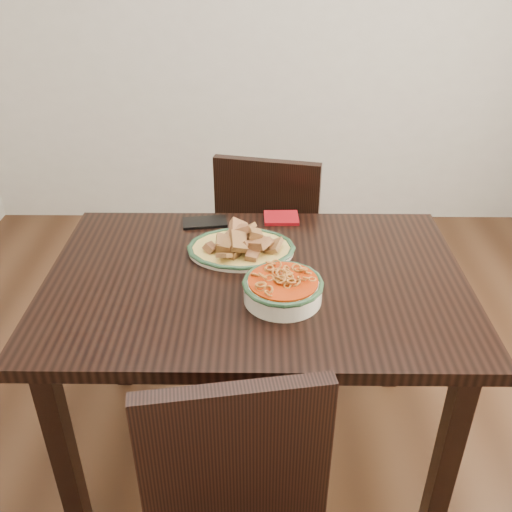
{
  "coord_description": "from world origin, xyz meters",
  "views": [
    {
      "loc": [
        -0.07,
        -1.58,
        1.7
      ],
      "look_at": [
        -0.08,
        -0.11,
        0.81
      ],
      "focal_mm": 40.0,
      "sensor_mm": 36.0,
      "label": 1
    }
  ],
  "objects_px": {
    "fish_plate": "(241,240)",
    "noodle_bowl": "(283,287)",
    "smartphone": "(205,222)",
    "dining_table": "(256,301)",
    "chair_far": "(271,236)"
  },
  "relations": [
    {
      "from": "fish_plate",
      "to": "noodle_bowl",
      "type": "relative_size",
      "value": 1.48
    },
    {
      "from": "fish_plate",
      "to": "smartphone",
      "type": "xyz_separation_m",
      "value": [
        -0.14,
        0.2,
        -0.04
      ]
    },
    {
      "from": "dining_table",
      "to": "smartphone",
      "type": "bearing_deg",
      "value": 118.44
    },
    {
      "from": "fish_plate",
      "to": "dining_table",
      "type": "bearing_deg",
      "value": -71.26
    },
    {
      "from": "dining_table",
      "to": "fish_plate",
      "type": "distance_m",
      "value": 0.21
    },
    {
      "from": "chair_far",
      "to": "fish_plate",
      "type": "relative_size",
      "value": 2.6
    },
    {
      "from": "dining_table",
      "to": "noodle_bowl",
      "type": "distance_m",
      "value": 0.2
    },
    {
      "from": "chair_far",
      "to": "smartphone",
      "type": "bearing_deg",
      "value": 67.95
    },
    {
      "from": "dining_table",
      "to": "fish_plate",
      "type": "xyz_separation_m",
      "value": [
        -0.05,
        0.15,
        0.14
      ]
    },
    {
      "from": "dining_table",
      "to": "chair_far",
      "type": "relative_size",
      "value": 1.43
    },
    {
      "from": "chair_far",
      "to": "smartphone",
      "type": "height_order",
      "value": "chair_far"
    },
    {
      "from": "smartphone",
      "to": "chair_far",
      "type": "bearing_deg",
      "value": 47.58
    },
    {
      "from": "dining_table",
      "to": "noodle_bowl",
      "type": "bearing_deg",
      "value": -57.37
    },
    {
      "from": "noodle_bowl",
      "to": "smartphone",
      "type": "height_order",
      "value": "noodle_bowl"
    },
    {
      "from": "noodle_bowl",
      "to": "smartphone",
      "type": "relative_size",
      "value": 1.5
    }
  ]
}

